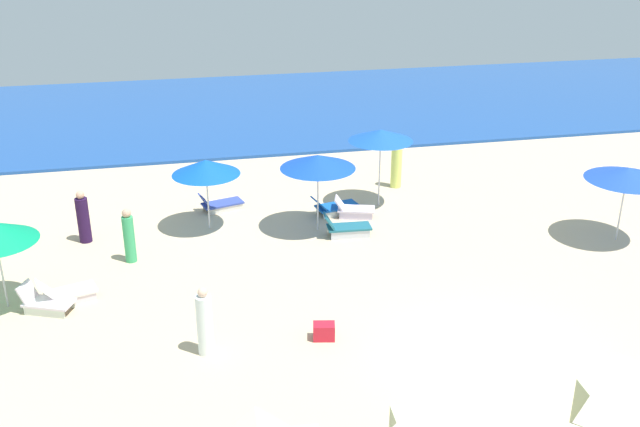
{
  "coord_description": "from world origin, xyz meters",
  "views": [
    {
      "loc": [
        -6.63,
        -12.46,
        9.38
      ],
      "look_at": [
        -2.59,
        6.33,
        1.21
      ],
      "focal_mm": 40.91,
      "sensor_mm": 36.0,
      "label": 1
    }
  ],
  "objects_px": {
    "beachgoer_1": "(396,167)",
    "cooler_box_0": "(324,331)",
    "beachgoer_4": "(83,218)",
    "umbrella_0": "(381,135)",
    "lounge_chair_1_0": "(220,204)",
    "umbrella_1": "(206,167)",
    "beachgoer_0": "(129,237)",
    "lounge_chair_4_0": "(346,227)",
    "lounge_chair_2_0": "(66,292)",
    "lounge_chair_4_1": "(334,207)",
    "lounge_chair_0_0": "(353,209)",
    "beachgoer_3": "(205,323)",
    "umbrella_3": "(627,174)",
    "umbrella_4": "(318,162)",
    "lounge_chair_2_1": "(45,302)"
  },
  "relations": [
    {
      "from": "beachgoer_0",
      "to": "cooler_box_0",
      "type": "bearing_deg",
      "value": 77.35
    },
    {
      "from": "umbrella_0",
      "to": "cooler_box_0",
      "type": "relative_size",
      "value": 5.25
    },
    {
      "from": "umbrella_3",
      "to": "beachgoer_4",
      "type": "distance_m",
      "value": 16.11
    },
    {
      "from": "umbrella_1",
      "to": "lounge_chair_4_1",
      "type": "height_order",
      "value": "umbrella_1"
    },
    {
      "from": "umbrella_0",
      "to": "lounge_chair_2_1",
      "type": "xyz_separation_m",
      "value": [
        -10.09,
        -4.95,
        -2.2
      ]
    },
    {
      "from": "umbrella_0",
      "to": "umbrella_4",
      "type": "relative_size",
      "value": 1.08
    },
    {
      "from": "beachgoer_0",
      "to": "lounge_chair_0_0",
      "type": "bearing_deg",
      "value": 140.22
    },
    {
      "from": "lounge_chair_0_0",
      "to": "umbrella_1",
      "type": "xyz_separation_m",
      "value": [
        -4.65,
        0.03,
        1.78
      ]
    },
    {
      "from": "lounge_chair_4_0",
      "to": "lounge_chair_2_1",
      "type": "bearing_deg",
      "value": 111.88
    },
    {
      "from": "umbrella_0",
      "to": "lounge_chair_1_0",
      "type": "xyz_separation_m",
      "value": [
        -5.28,
        0.73,
        -2.24
      ]
    },
    {
      "from": "umbrella_0",
      "to": "umbrella_3",
      "type": "distance_m",
      "value": 7.54
    },
    {
      "from": "umbrella_0",
      "to": "beachgoer_0",
      "type": "distance_m",
      "value": 8.63
    },
    {
      "from": "beachgoer_0",
      "to": "beachgoer_3",
      "type": "bearing_deg",
      "value": 55.08
    },
    {
      "from": "lounge_chair_1_0",
      "to": "beachgoer_0",
      "type": "relative_size",
      "value": 0.95
    },
    {
      "from": "umbrella_1",
      "to": "beachgoer_0",
      "type": "relative_size",
      "value": 1.41
    },
    {
      "from": "beachgoer_4",
      "to": "beachgoer_1",
      "type": "bearing_deg",
      "value": 112.32
    },
    {
      "from": "umbrella_3",
      "to": "cooler_box_0",
      "type": "distance_m",
      "value": 10.61
    },
    {
      "from": "lounge_chair_0_0",
      "to": "beachgoer_3",
      "type": "distance_m",
      "value": 8.65
    },
    {
      "from": "lounge_chair_1_0",
      "to": "cooler_box_0",
      "type": "distance_m",
      "value": 8.53
    },
    {
      "from": "lounge_chair_1_0",
      "to": "umbrella_1",
      "type": "bearing_deg",
      "value": 146.8
    },
    {
      "from": "lounge_chair_2_0",
      "to": "cooler_box_0",
      "type": "relative_size",
      "value": 3.08
    },
    {
      "from": "lounge_chair_0_0",
      "to": "lounge_chair_1_0",
      "type": "xyz_separation_m",
      "value": [
        -4.2,
        1.48,
        -0.04
      ]
    },
    {
      "from": "lounge_chair_0_0",
      "to": "beachgoer_1",
      "type": "xyz_separation_m",
      "value": [
        2.17,
        2.32,
        0.51
      ]
    },
    {
      "from": "beachgoer_1",
      "to": "cooler_box_0",
      "type": "height_order",
      "value": "beachgoer_1"
    },
    {
      "from": "umbrella_3",
      "to": "umbrella_4",
      "type": "relative_size",
      "value": 0.98
    },
    {
      "from": "beachgoer_0",
      "to": "umbrella_3",
      "type": "bearing_deg",
      "value": 119.41
    },
    {
      "from": "lounge_chair_4_0",
      "to": "beachgoer_3",
      "type": "height_order",
      "value": "beachgoer_3"
    },
    {
      "from": "lounge_chair_0_0",
      "to": "beachgoer_1",
      "type": "bearing_deg",
      "value": -26.4
    },
    {
      "from": "umbrella_1",
      "to": "beachgoer_0",
      "type": "distance_m",
      "value": 3.23
    },
    {
      "from": "lounge_chair_0_0",
      "to": "cooler_box_0",
      "type": "xyz_separation_m",
      "value": [
        -2.49,
        -6.88,
        -0.06
      ]
    },
    {
      "from": "umbrella_0",
      "to": "umbrella_1",
      "type": "height_order",
      "value": "umbrella_0"
    },
    {
      "from": "lounge_chair_2_1",
      "to": "umbrella_4",
      "type": "distance_m",
      "value": 8.62
    },
    {
      "from": "lounge_chair_4_1",
      "to": "cooler_box_0",
      "type": "height_order",
      "value": "lounge_chair_4_1"
    },
    {
      "from": "lounge_chair_4_1",
      "to": "beachgoer_0",
      "type": "xyz_separation_m",
      "value": [
        -6.44,
        -2.15,
        0.52
      ]
    },
    {
      "from": "beachgoer_4",
      "to": "umbrella_0",
      "type": "bearing_deg",
      "value": 104.58
    },
    {
      "from": "umbrella_4",
      "to": "beachgoer_0",
      "type": "bearing_deg",
      "value": -170.02
    },
    {
      "from": "lounge_chair_2_0",
      "to": "beachgoer_0",
      "type": "height_order",
      "value": "beachgoer_0"
    },
    {
      "from": "lounge_chair_4_0",
      "to": "beachgoer_1",
      "type": "bearing_deg",
      "value": -33.44
    },
    {
      "from": "lounge_chair_1_0",
      "to": "beachgoer_3",
      "type": "distance_m",
      "value": 8.44
    },
    {
      "from": "lounge_chair_1_0",
      "to": "lounge_chair_2_0",
      "type": "distance_m",
      "value": 6.84
    },
    {
      "from": "beachgoer_1",
      "to": "umbrella_3",
      "type": "bearing_deg",
      "value": -157.76
    },
    {
      "from": "umbrella_3",
      "to": "lounge_chair_4_0",
      "type": "bearing_deg",
      "value": 165.7
    },
    {
      "from": "lounge_chair_4_0",
      "to": "beachgoer_4",
      "type": "height_order",
      "value": "beachgoer_4"
    },
    {
      "from": "cooler_box_0",
      "to": "lounge_chair_0_0",
      "type": "bearing_deg",
      "value": -98.54
    },
    {
      "from": "lounge_chair_1_0",
      "to": "cooler_box_0",
      "type": "xyz_separation_m",
      "value": [
        1.71,
        -8.36,
        -0.03
      ]
    },
    {
      "from": "umbrella_4",
      "to": "umbrella_3",
      "type": "bearing_deg",
      "value": -16.75
    },
    {
      "from": "umbrella_1",
      "to": "beachgoer_3",
      "type": "bearing_deg",
      "value": -94.72
    },
    {
      "from": "umbrella_0",
      "to": "lounge_chair_2_1",
      "type": "height_order",
      "value": "umbrella_0"
    },
    {
      "from": "lounge_chair_4_0",
      "to": "lounge_chair_4_1",
      "type": "xyz_separation_m",
      "value": [
        0.05,
        1.74,
        -0.03
      ]
    },
    {
      "from": "umbrella_0",
      "to": "lounge_chair_4_1",
      "type": "distance_m",
      "value": 2.77
    }
  ]
}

